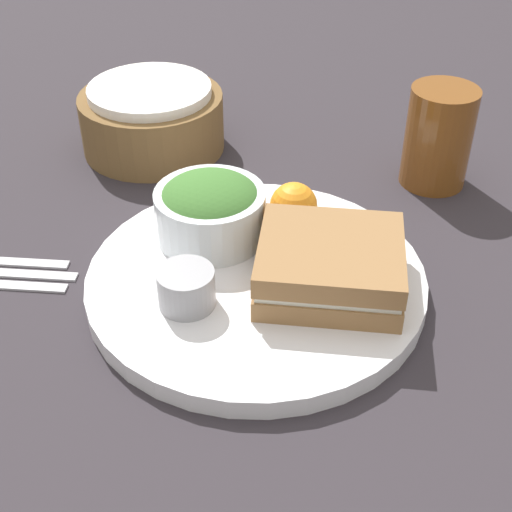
# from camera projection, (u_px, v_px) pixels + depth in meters

# --- Properties ---
(ground_plane) EXTENTS (4.00, 4.00, 0.00)m
(ground_plane) POSITION_uv_depth(u_px,v_px,m) (256.00, 289.00, 0.69)
(ground_plane) COLOR #2D282D
(plate) EXTENTS (0.32, 0.32, 0.02)m
(plate) POSITION_uv_depth(u_px,v_px,m) (256.00, 281.00, 0.68)
(plate) COLOR silver
(plate) RESTS_ON ground_plane
(sandwich) EXTENTS (0.13, 0.12, 0.05)m
(sandwich) POSITION_uv_depth(u_px,v_px,m) (330.00, 265.00, 0.65)
(sandwich) COLOR olive
(sandwich) RESTS_ON plate
(salad_bowl) EXTENTS (0.11, 0.11, 0.07)m
(salad_bowl) POSITION_uv_depth(u_px,v_px,m) (210.00, 208.00, 0.70)
(salad_bowl) COLOR white
(salad_bowl) RESTS_ON plate
(dressing_cup) EXTENTS (0.05, 0.05, 0.04)m
(dressing_cup) POSITION_uv_depth(u_px,v_px,m) (186.00, 288.00, 0.63)
(dressing_cup) COLOR #99999E
(dressing_cup) RESTS_ON plate
(orange_wedge) EXTENTS (0.05, 0.05, 0.05)m
(orange_wedge) POSITION_uv_depth(u_px,v_px,m) (294.00, 206.00, 0.72)
(orange_wedge) COLOR orange
(orange_wedge) RESTS_ON plate
(drink_glass) EXTENTS (0.08, 0.08, 0.12)m
(drink_glass) POSITION_uv_depth(u_px,v_px,m) (438.00, 137.00, 0.81)
(drink_glass) COLOR brown
(drink_glass) RESTS_ON ground_plane
(bread_basket) EXTENTS (0.18, 0.18, 0.08)m
(bread_basket) POSITION_uv_depth(u_px,v_px,m) (152.00, 119.00, 0.88)
(bread_basket) COLOR brown
(bread_basket) RESTS_ON ground_plane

